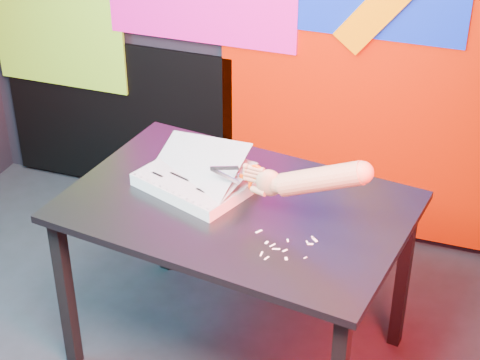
% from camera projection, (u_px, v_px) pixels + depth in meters
% --- Properties ---
extents(room, '(3.01, 3.01, 2.71)m').
position_uv_depth(room, '(97.00, 98.00, 2.41)').
color(room, '#292930').
rests_on(room, ground).
extents(backdrop, '(2.88, 0.05, 2.08)m').
position_uv_depth(backdrop, '(264.00, 48.00, 3.78)').
color(backdrop, '#BD1800').
rests_on(backdrop, ground).
extents(work_table, '(1.37, 1.02, 0.75)m').
position_uv_depth(work_table, '(237.00, 222.00, 3.06)').
color(work_table, black).
rests_on(work_table, ground).
extents(printout_stack, '(0.49, 0.43, 0.22)m').
position_uv_depth(printout_stack, '(196.00, 181.00, 3.10)').
color(printout_stack, silver).
rests_on(printout_stack, work_table).
extents(scissors, '(0.22, 0.03, 0.12)m').
position_uv_depth(scissors, '(252.00, 179.00, 2.89)').
color(scissors, '#AFB0B4').
rests_on(scissors, printout_stack).
extents(hand_forearm, '(0.46, 0.12, 0.22)m').
position_uv_depth(hand_forearm, '(312.00, 179.00, 2.77)').
color(hand_forearm, tan).
rests_on(hand_forearm, work_table).
extents(paper_clippings, '(0.23, 0.19, 0.00)m').
position_uv_depth(paper_clippings, '(285.00, 245.00, 2.79)').
color(paper_clippings, white).
rests_on(paper_clippings, work_table).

